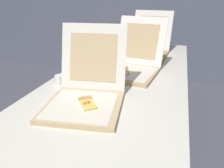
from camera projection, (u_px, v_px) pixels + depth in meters
table at (117, 88)px, 1.42m from camera, size 0.86×2.43×0.74m
pizza_box_front at (86, 94)px, 1.11m from camera, size 0.43×0.52×0.37m
pizza_box_middle at (131, 65)px, 1.55m from camera, size 0.43×0.55×0.36m
pizza_box_back at (147, 49)px, 2.00m from camera, size 0.40×0.50×0.37m
cup_white_near_center at (60, 80)px, 1.35m from camera, size 0.06×0.06×0.06m
cup_white_mid at (82, 69)px, 1.54m from camera, size 0.06×0.06×0.06m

